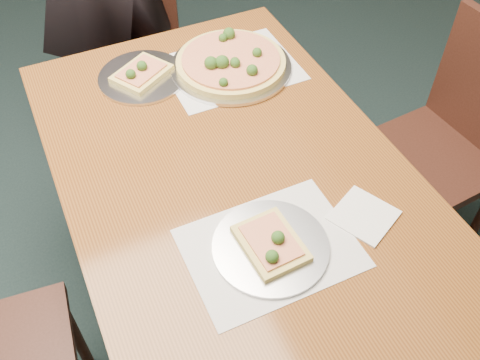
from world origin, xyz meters
name	(u,v)px	position (x,y,z in m)	size (l,w,h in m)	color
ground	(114,291)	(0.00, 0.00, 0.00)	(8.00, 8.00, 0.00)	black
dining_table	(240,202)	(0.40, -0.29, 0.66)	(0.90, 1.50, 0.75)	#5E3112
chair_far	(128,42)	(0.39, 0.80, 0.52)	(0.55, 0.55, 0.91)	black
chair_right	(450,138)	(1.23, -0.24, 0.52)	(0.45, 0.45, 0.91)	black
placemat_main	(231,68)	(0.58, 0.16, 0.75)	(0.42, 0.32, 0.00)	white
placemat_near	(270,248)	(0.37, -0.52, 0.75)	(0.40, 0.30, 0.00)	white
pizza_pan	(231,63)	(0.58, 0.16, 0.77)	(0.39, 0.39, 0.07)	silver
slice_plate_near	(271,245)	(0.37, -0.52, 0.76)	(0.28, 0.28, 0.06)	silver
slice_plate_far	(142,75)	(0.30, 0.24, 0.76)	(0.28, 0.28, 0.06)	silver
napkin	(364,215)	(0.63, -0.54, 0.75)	(0.14, 0.14, 0.01)	white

